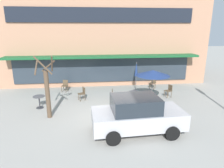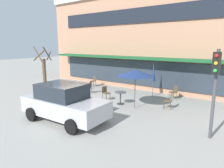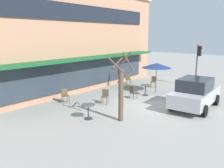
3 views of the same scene
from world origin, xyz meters
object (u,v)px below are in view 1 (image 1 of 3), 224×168
object	(u,v)px
cafe_chair_0	(65,85)
street_tree	(47,90)
patio_umbrella_cream_folded	(136,69)
cafe_chair_2	(169,90)
cafe_table_near_wall	(134,95)
cafe_chair_3	(83,93)
cafe_chair_4	(114,95)
cafe_chair_1	(153,82)
cafe_table_streetside	(39,100)
parked_sedan	(137,115)
patio_umbrella_green_folded	(153,73)

from	to	relation	value
cafe_chair_0	street_tree	distance (m)	4.71
patio_umbrella_cream_folded	cafe_chair_2	world-z (taller)	patio_umbrella_cream_folded
cafe_table_near_wall	street_tree	size ratio (longest dim) A/B	0.22
cafe_chair_0	cafe_chair_3	world-z (taller)	same
cafe_chair_3	cafe_chair_4	xyz separation A→B (m)	(2.04, -0.67, 0.00)
cafe_chair_1	cafe_chair_2	distance (m)	2.23
cafe_table_near_wall	cafe_chair_2	size ratio (longest dim) A/B	0.85
cafe_table_streetside	cafe_chair_2	xyz separation A→B (m)	(8.58, 1.05, 0.01)
street_tree	cafe_chair_4	bearing A→B (deg)	25.90
cafe_table_streetside	parked_sedan	size ratio (longest dim) A/B	0.18
cafe_table_near_wall	cafe_chair_3	world-z (taller)	cafe_chair_3
patio_umbrella_green_folded	parked_sedan	size ratio (longest dim) A/B	0.51
patio_umbrella_cream_folded	cafe_chair_3	size ratio (longest dim) A/B	2.47
cafe_chair_3	cafe_chair_4	bearing A→B (deg)	-18.27
cafe_chair_1	cafe_chair_3	size ratio (longest dim) A/B	1.00
patio_umbrella_green_folded	cafe_chair_0	size ratio (longest dim) A/B	2.47
cafe_chair_2	cafe_chair_4	size ratio (longest dim) A/B	1.00
cafe_chair_2	parked_sedan	xyz separation A→B (m)	(-3.36, -4.55, 0.35)
cafe_table_near_wall	cafe_chair_0	world-z (taller)	cafe_chair_0
cafe_table_near_wall	parked_sedan	world-z (taller)	parked_sedan
cafe_table_streetside	patio_umbrella_green_folded	world-z (taller)	patio_umbrella_green_folded
cafe_table_streetside	cafe_chair_0	distance (m)	3.38
patio_umbrella_cream_folded	street_tree	xyz separation A→B (m)	(-5.83, -4.50, -0.08)
patio_umbrella_cream_folded	street_tree	distance (m)	7.36
cafe_chair_0	cafe_chair_4	world-z (taller)	same
cafe_chair_1	cafe_chair_4	world-z (taller)	same
cafe_chair_4	street_tree	bearing A→B (deg)	-154.10
cafe_chair_0	parked_sedan	distance (m)	7.81
cafe_chair_1	cafe_table_streetside	bearing A→B (deg)	-158.27
cafe_chair_1	cafe_chair_3	world-z (taller)	same
cafe_chair_0	street_tree	world-z (taller)	street_tree
cafe_table_streetside	patio_umbrella_cream_folded	size ratio (longest dim) A/B	0.35
parked_sedan	cafe_chair_0	bearing A→B (deg)	121.29
cafe_table_near_wall	patio_umbrella_green_folded	world-z (taller)	patio_umbrella_green_folded
cafe_chair_0	street_tree	xyz separation A→B (m)	(-0.33, -4.58, 1.02)
patio_umbrella_green_folded	cafe_chair_2	xyz separation A→B (m)	(1.57, 1.04, -1.50)
cafe_chair_1	cafe_table_near_wall	bearing A→B (deg)	-126.23
cafe_chair_3	parked_sedan	bearing A→B (deg)	-59.98
parked_sedan	cafe_chair_4	bearing A→B (deg)	98.84
cafe_chair_0	cafe_chair_3	xyz separation A→B (m)	(1.40, -2.08, 0.00)
cafe_chair_2	parked_sedan	distance (m)	5.67
cafe_table_streetside	parked_sedan	distance (m)	6.29
cafe_table_streetside	cafe_chair_4	size ratio (longest dim) A/B	0.85
cafe_chair_3	parked_sedan	xyz separation A→B (m)	(2.65, -4.59, 0.35)
cafe_table_near_wall	patio_umbrella_cream_folded	size ratio (longest dim) A/B	0.35
cafe_table_streetside	patio_umbrella_cream_folded	distance (m)	7.43
street_tree	cafe_table_near_wall	bearing A→B (deg)	17.87
cafe_table_streetside	cafe_chair_3	world-z (taller)	cafe_chair_3
cafe_chair_0	cafe_chair_2	bearing A→B (deg)	-15.93
cafe_chair_2	patio_umbrella_green_folded	bearing A→B (deg)	-146.54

